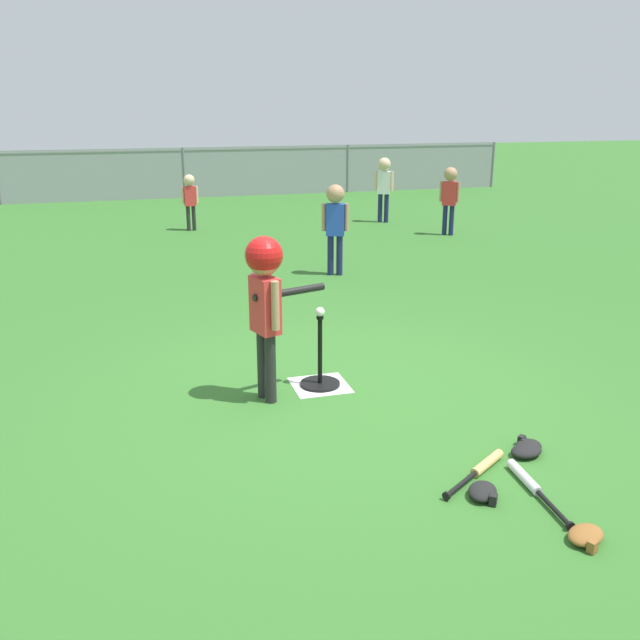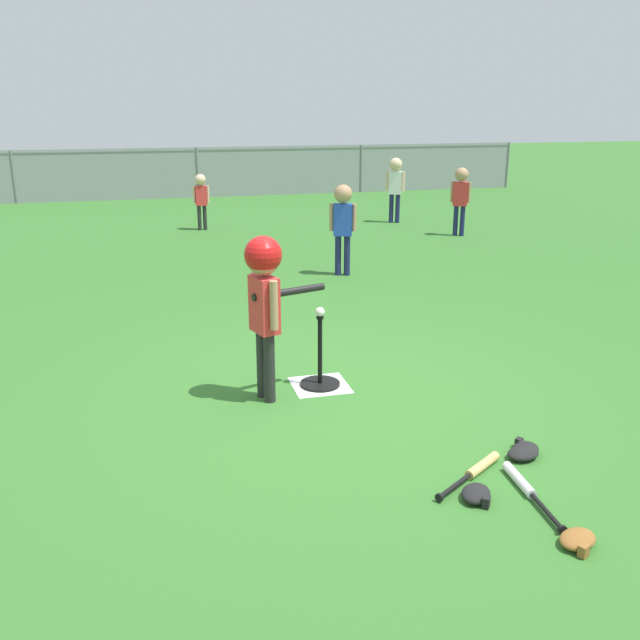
# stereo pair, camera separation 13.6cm
# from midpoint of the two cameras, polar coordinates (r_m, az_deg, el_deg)

# --- Properties ---
(ground_plane) EXTENTS (60.00, 60.00, 0.00)m
(ground_plane) POSITION_cam_midpoint_polar(r_m,az_deg,el_deg) (5.51, 1.91, -5.86)
(ground_plane) COLOR #336B28
(home_plate) EXTENTS (0.44, 0.44, 0.01)m
(home_plate) POSITION_cam_midpoint_polar(r_m,az_deg,el_deg) (5.62, 0.70, -5.32)
(home_plate) COLOR white
(home_plate) RESTS_ON ground_plane
(batting_tee) EXTENTS (0.32, 0.32, 0.58)m
(batting_tee) POSITION_cam_midpoint_polar(r_m,az_deg,el_deg) (5.59, 0.70, -4.55)
(batting_tee) COLOR black
(batting_tee) RESTS_ON ground_plane
(baseball_on_tee) EXTENTS (0.07, 0.07, 0.07)m
(baseball_on_tee) POSITION_cam_midpoint_polar(r_m,az_deg,el_deg) (5.41, 0.72, 0.67)
(baseball_on_tee) COLOR white
(baseball_on_tee) RESTS_ON batting_tee
(batter_child) EXTENTS (0.63, 0.35, 1.26)m
(batter_child) POSITION_cam_midpoint_polar(r_m,az_deg,el_deg) (5.10, -3.79, 2.88)
(batter_child) COLOR #262626
(batter_child) RESTS_ON ground_plane
(fielder_deep_left) EXTENTS (0.33, 0.23, 1.17)m
(fielder_deep_left) POSITION_cam_midpoint_polar(r_m,az_deg,el_deg) (9.02, 2.31, 8.35)
(fielder_deep_left) COLOR #191E4C
(fielder_deep_left) RESTS_ON ground_plane
(fielder_deep_right) EXTENTS (0.29, 0.19, 0.97)m
(fielder_deep_right) POSITION_cam_midpoint_polar(r_m,az_deg,el_deg) (12.49, -9.37, 10.09)
(fielder_deep_right) COLOR #262626
(fielder_deep_right) RESTS_ON ground_plane
(fielder_deep_center) EXTENTS (0.29, 0.24, 1.13)m
(fielder_deep_center) POSITION_cam_midpoint_polar(r_m,az_deg,el_deg) (12.02, 11.72, 10.17)
(fielder_deep_center) COLOR #191E4C
(fielder_deep_center) RESTS_ON ground_plane
(fielder_near_left) EXTENTS (0.33, 0.23, 1.19)m
(fielder_near_left) POSITION_cam_midpoint_polar(r_m,az_deg,el_deg) (13.17, 6.46, 11.18)
(fielder_near_left) COLOR #191E4C
(fielder_near_left) RESTS_ON ground_plane
(spare_bat_silver) EXTENTS (0.11, 0.70, 0.06)m
(spare_bat_silver) POSITION_cam_midpoint_polar(r_m,az_deg,el_deg) (4.38, 17.21, -12.82)
(spare_bat_silver) COLOR silver
(spare_bat_silver) RESTS_ON ground_plane
(spare_bat_wood) EXTENTS (0.58, 0.42, 0.06)m
(spare_bat_wood) POSITION_cam_midpoint_polar(r_m,az_deg,el_deg) (4.48, 13.54, -11.78)
(spare_bat_wood) COLOR #DBB266
(spare_bat_wood) RESTS_ON ground_plane
(glove_by_plate) EXTENTS (0.26, 0.27, 0.07)m
(glove_by_plate) POSITION_cam_midpoint_polar(r_m,az_deg,el_deg) (4.22, 13.56, -13.63)
(glove_by_plate) COLOR black
(glove_by_plate) RESTS_ON ground_plane
(glove_near_bats) EXTENTS (0.27, 0.24, 0.07)m
(glove_near_bats) POSITION_cam_midpoint_polar(r_m,az_deg,el_deg) (3.99, 21.24, -16.37)
(glove_near_bats) COLOR brown
(glove_near_bats) RESTS_ON ground_plane
(glove_tossed_aside) EXTENTS (0.25, 0.22, 0.07)m
(glove_tossed_aside) POSITION_cam_midpoint_polar(r_m,az_deg,el_deg) (4.73, 17.04, -10.34)
(glove_tossed_aside) COLOR black
(glove_tossed_aside) RESTS_ON ground_plane
(glove_outfield_drop) EXTENTS (0.27, 0.26, 0.07)m
(glove_outfield_drop) POSITION_cam_midpoint_polar(r_m,az_deg,el_deg) (4.78, 17.17, -10.05)
(glove_outfield_drop) COLOR black
(glove_outfield_drop) RESTS_ON ground_plane
(outfield_fence) EXTENTS (16.06, 0.06, 1.15)m
(outfield_fence) POSITION_cam_midpoint_polar(r_m,az_deg,el_deg) (16.87, -9.73, 11.90)
(outfield_fence) COLOR slate
(outfield_fence) RESTS_ON ground_plane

